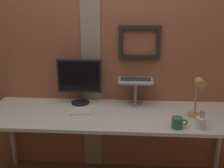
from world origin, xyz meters
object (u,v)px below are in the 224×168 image
object	(u,v)px
monitor	(80,78)
laptop	(136,73)
pen_cup	(201,123)
coffee_mug	(177,123)
desk_lamp	(198,93)

from	to	relation	value
monitor	laptop	distance (m)	0.55
laptop	pen_cup	bearing A→B (deg)	-47.21
coffee_mug	desk_lamp	bearing A→B (deg)	46.38
laptop	pen_cup	world-z (taller)	laptop
pen_cup	coffee_mug	xyz separation A→B (m)	(-0.19, 0.00, -0.00)
desk_lamp	coffee_mug	xyz separation A→B (m)	(-0.19, -0.20, -0.19)
laptop	coffee_mug	bearing A→B (deg)	-59.24
laptop	coffee_mug	xyz separation A→B (m)	(0.33, -0.56, -0.26)
desk_lamp	pen_cup	bearing A→B (deg)	-91.38
monitor	coffee_mug	bearing A→B (deg)	-28.91
monitor	laptop	world-z (taller)	laptop
monitor	pen_cup	xyz separation A→B (m)	(1.06, -0.48, -0.21)
laptop	pen_cup	size ratio (longest dim) A/B	2.10
monitor	laptop	size ratio (longest dim) A/B	1.35
monitor	desk_lamp	distance (m)	1.11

